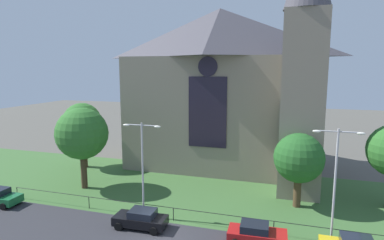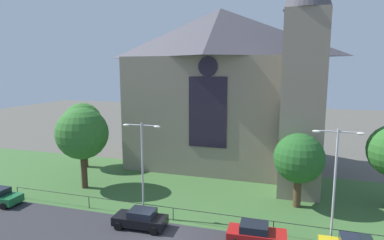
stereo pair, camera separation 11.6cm
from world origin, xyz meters
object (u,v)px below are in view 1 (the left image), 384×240
object	(u,v)px
church_building	(224,87)
tree_left_far	(82,123)
tree_left_near	(82,134)
parked_car_black	(141,219)
streetlamp_far	(336,172)
tree_right_near	(299,158)
parked_car_red	(257,234)
streetlamp_near	(142,158)

from	to	relation	value
church_building	tree_left_far	xyz separation A→B (m)	(-17.07, -5.79, -4.49)
church_building	tree_left_near	bearing A→B (deg)	-135.42
church_building	parked_car_black	world-z (taller)	church_building
tree_left_far	streetlamp_far	bearing A→B (deg)	-21.11
tree_right_near	tree_left_near	bearing A→B (deg)	-175.72
tree_left_near	streetlamp_far	world-z (taller)	tree_left_near
streetlamp_far	parked_car_black	bearing A→B (deg)	-172.70
tree_left_near	tree_left_far	bearing A→B (deg)	125.27
tree_right_near	parked_car_red	bearing A→B (deg)	-110.53
tree_left_far	tree_right_near	xyz separation A→B (m)	(26.17, -4.89, -1.22)
church_building	tree_right_near	size ratio (longest dim) A/B	3.79
tree_left_near	parked_car_black	distance (m)	12.63
tree_left_near	parked_car_red	world-z (taller)	tree_left_near
tree_left_near	tree_left_far	size ratio (longest dim) A/B	1.04
parked_car_black	parked_car_red	size ratio (longest dim) A/B	1.00
tree_left_far	streetlamp_near	xyz separation A→B (m)	(13.63, -10.99, -0.58)
church_building	parked_car_black	bearing A→B (deg)	-98.59
parked_car_black	streetlamp_near	bearing A→B (deg)	-73.38
tree_right_near	parked_car_red	size ratio (longest dim) A/B	1.60
tree_left_near	parked_car_red	xyz separation A→B (m)	(18.71, -6.02, -5.12)
tree_right_near	parked_car_black	world-z (taller)	tree_right_near
streetlamp_near	tree_left_far	bearing A→B (deg)	141.12
streetlamp_near	parked_car_black	bearing A→B (deg)	-71.01
tree_right_near	streetlamp_near	bearing A→B (deg)	-154.03
church_building	tree_left_far	world-z (taller)	church_building
parked_car_red	tree_left_far	bearing A→B (deg)	149.11
tree_left_far	parked_car_black	xyz separation A→B (m)	(14.26, -12.81, -5.04)
tree_right_near	parked_car_red	xyz separation A→B (m)	(-2.86, -7.64, -3.81)
streetlamp_near	parked_car_red	distance (m)	10.76
tree_left_near	streetlamp_far	distance (m)	24.30
church_building	parked_car_black	xyz separation A→B (m)	(-2.81, -18.60, -9.53)
tree_left_far	tree_right_near	bearing A→B (deg)	-10.58
tree_left_near	parked_car_black	size ratio (longest dim) A/B	2.02
streetlamp_far	parked_car_black	size ratio (longest dim) A/B	1.98
parked_car_black	streetlamp_far	bearing A→B (deg)	-175.07
parked_car_red	church_building	bearing A→B (deg)	106.17
tree_left_near	tree_right_near	world-z (taller)	tree_left_near
tree_left_near	streetlamp_near	xyz separation A→B (m)	(9.04, -4.49, -0.67)
parked_car_black	tree_left_near	bearing A→B (deg)	-35.53
tree_right_near	streetlamp_near	distance (m)	13.96
streetlamp_near	streetlamp_far	world-z (taller)	streetlamp_far
church_building	streetlamp_far	xyz separation A→B (m)	(11.41, -16.78, -4.90)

